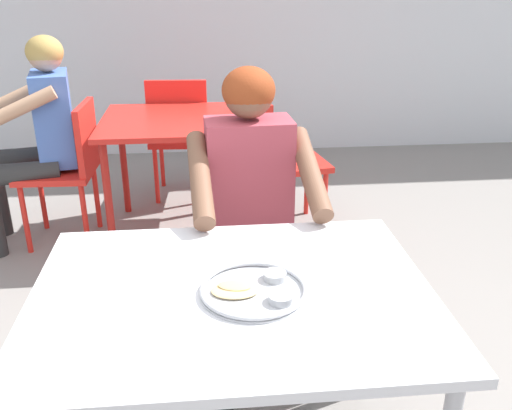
{
  "coord_description": "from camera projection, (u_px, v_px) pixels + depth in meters",
  "views": [
    {
      "loc": [
        0.01,
        -1.29,
        1.56
      ],
      "look_at": [
        0.16,
        0.3,
        0.88
      ],
      "focal_mm": 39.12,
      "sensor_mm": 36.0,
      "label": 1
    }
  ],
  "objects": [
    {
      "name": "table_foreground",
      "position": [
        233.0,
        312.0,
        1.59
      ],
      "size": [
        1.12,
        0.85,
        0.73
      ],
      "color": "silver",
      "rests_on": "ground"
    },
    {
      "name": "table_background_red",
      "position": [
        176.0,
        133.0,
        3.34
      ],
      "size": [
        0.88,
        0.82,
        0.74
      ],
      "color": "red",
      "rests_on": "ground"
    },
    {
      "name": "thali_tray",
      "position": [
        255.0,
        290.0,
        1.54
      ],
      "size": [
        0.3,
        0.3,
        0.03
      ],
      "color": "#B7BABF",
      "rests_on": "table_foreground"
    },
    {
      "name": "chair_red_far",
      "position": [
        180.0,
        131.0,
        3.91
      ],
      "size": [
        0.45,
        0.45,
        0.88
      ],
      "color": "red",
      "rests_on": "ground"
    },
    {
      "name": "chair_red_right",
      "position": [
        279.0,
        155.0,
        3.45
      ],
      "size": [
        0.49,
        0.46,
        0.85
      ],
      "color": "red",
      "rests_on": "ground"
    },
    {
      "name": "diner_foreground",
      "position": [
        252.0,
        198.0,
        2.19
      ],
      "size": [
        0.51,
        0.57,
        1.22
      ],
      "color": "black",
      "rests_on": "ground"
    },
    {
      "name": "chair_foreground",
      "position": [
        246.0,
        230.0,
        2.48
      ],
      "size": [
        0.46,
        0.42,
        0.83
      ],
      "color": "#3F3F44",
      "rests_on": "ground"
    },
    {
      "name": "patron_background",
      "position": [
        38.0,
        124.0,
        3.22
      ],
      "size": [
        0.6,
        0.56,
        1.22
      ],
      "color": "#2F2F2F",
      "rests_on": "ground"
    },
    {
      "name": "chair_red_left",
      "position": [
        70.0,
        163.0,
        3.3
      ],
      "size": [
        0.44,
        0.43,
        0.85
      ],
      "color": "red",
      "rests_on": "ground"
    }
  ]
}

